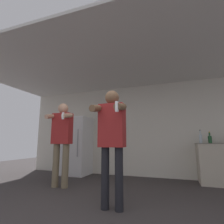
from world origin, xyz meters
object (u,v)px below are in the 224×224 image
Objects in this scene: refrigerator at (77,145)px; person_man_side at (62,137)px; bottle_dark_rum at (210,139)px; bottle_green_wine at (201,138)px; person_woman_foreground at (112,134)px.

person_man_side reaches higher than refrigerator.
bottle_dark_rum is 0.20m from bottle_green_wine.
bottle_green_wine is at bearing 57.00° from person_woman_foreground.
person_woman_foreground is at bearing -123.00° from bottle_green_wine.
refrigerator is 1.44m from person_man_side.
refrigerator is 5.22× the size of bottle_green_wine.
bottle_dark_rum is at bearing 53.60° from person_woman_foreground.
person_woman_foreground reaches higher than bottle_dark_rum.
person_woman_foreground is at bearing -49.07° from refrigerator.
person_woman_foreground is at bearing -28.66° from person_man_side.
refrigerator is at bearing 107.28° from person_man_side.
refrigerator is 6.10× the size of bottle_dark_rum.
bottle_dark_rum is at bearing 1.50° from refrigerator.
person_man_side is at bearing -154.82° from bottle_dark_rum.
bottle_dark_rum is 0.16× the size of person_woman_foreground.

